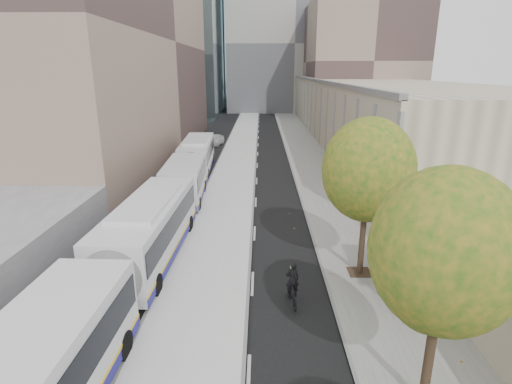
{
  "coord_description": "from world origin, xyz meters",
  "views": [
    {
      "loc": [
        -1.28,
        -4.64,
        9.63
      ],
      "look_at": [
        -1.56,
        18.5,
        2.5
      ],
      "focal_mm": 28.0,
      "sensor_mm": 36.0,
      "label": 1
    }
  ],
  "objects_px": {
    "distant_car": "(215,140)",
    "cyclist": "(292,289)",
    "bus_shelter": "(423,252)",
    "bus_near": "(121,267)",
    "bus_far": "(193,163)"
  },
  "relations": [
    {
      "from": "cyclist",
      "to": "bus_near",
      "type": "bearing_deg",
      "value": 169.77
    },
    {
      "from": "bus_shelter",
      "to": "bus_near",
      "type": "xyz_separation_m",
      "value": [
        -12.82,
        -0.63,
        -0.49
      ]
    },
    {
      "from": "bus_shelter",
      "to": "bus_near",
      "type": "bearing_deg",
      "value": -177.18
    },
    {
      "from": "bus_near",
      "to": "cyclist",
      "type": "relative_size",
      "value": 9.37
    },
    {
      "from": "bus_far",
      "to": "distant_car",
      "type": "relative_size",
      "value": 4.41
    },
    {
      "from": "bus_shelter",
      "to": "bus_near",
      "type": "distance_m",
      "value": 12.84
    },
    {
      "from": "bus_shelter",
      "to": "distant_car",
      "type": "bearing_deg",
      "value": 109.48
    },
    {
      "from": "distant_car",
      "to": "cyclist",
      "type": "bearing_deg",
      "value": -68.91
    },
    {
      "from": "bus_shelter",
      "to": "distant_car",
      "type": "xyz_separation_m",
      "value": [
        -13.02,
        36.8,
        -1.48
      ]
    },
    {
      "from": "cyclist",
      "to": "distant_car",
      "type": "relative_size",
      "value": 0.48
    },
    {
      "from": "bus_shelter",
      "to": "bus_far",
      "type": "bearing_deg",
      "value": 124.66
    },
    {
      "from": "cyclist",
      "to": "bus_far",
      "type": "bearing_deg",
      "value": 101.04
    },
    {
      "from": "bus_near",
      "to": "bus_far",
      "type": "bearing_deg",
      "value": 92.07
    },
    {
      "from": "distant_car",
      "to": "bus_far",
      "type": "bearing_deg",
      "value": -80.0
    },
    {
      "from": "bus_far",
      "to": "cyclist",
      "type": "height_order",
      "value": "bus_far"
    }
  ]
}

